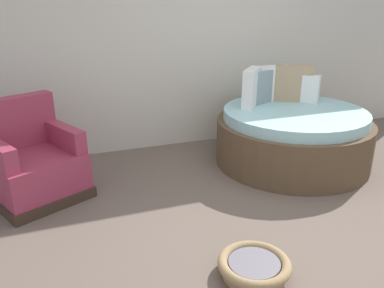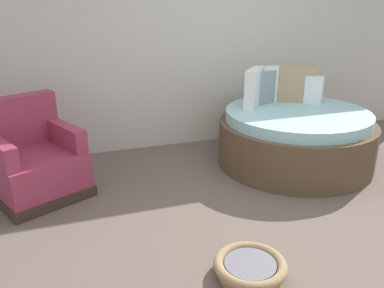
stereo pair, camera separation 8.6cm
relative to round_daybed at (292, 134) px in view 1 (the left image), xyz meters
name	(u,v)px [view 1 (the left image)]	position (x,y,z in m)	size (l,w,h in m)	color
ground_plane	(270,228)	(-0.95, -1.17, -0.35)	(8.00, 8.00, 0.02)	#66564C
back_wall	(183,20)	(-0.95, 1.10, 1.23)	(8.00, 0.12, 3.13)	beige
round_daybed	(292,134)	(0.00, 0.00, 0.00)	(1.75, 1.75, 1.07)	brown
red_armchair	(32,164)	(-2.82, 0.12, -0.01)	(1.07, 1.07, 0.94)	#38281E
pet_basket	(254,267)	(-1.38, -1.68, -0.26)	(0.51, 0.51, 0.13)	#9E7F56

